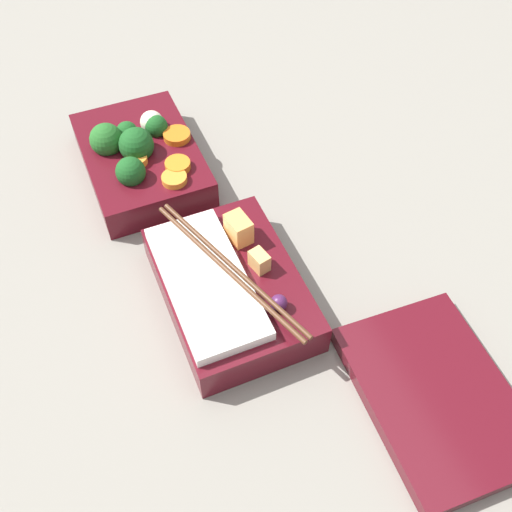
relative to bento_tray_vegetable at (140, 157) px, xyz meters
name	(u,v)px	position (x,y,z in m)	size (l,w,h in m)	color
ground_plane	(178,236)	(0.12, 0.01, -0.03)	(3.00, 3.00, 0.00)	gray
bento_tray_vegetable	(140,157)	(0.00, 0.00, 0.00)	(0.19, 0.13, 0.07)	#510F19
bento_tray_rice	(228,286)	(0.22, 0.03, 0.00)	(0.21, 0.13, 0.07)	#510F19
bento_lid	(436,395)	(0.40, 0.17, -0.02)	(0.19, 0.13, 0.02)	#510F19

